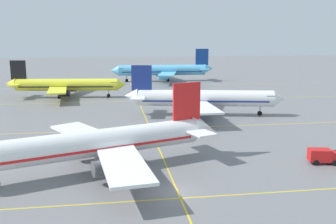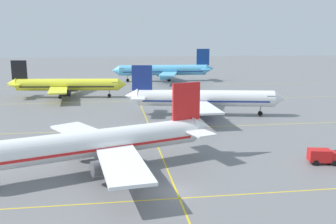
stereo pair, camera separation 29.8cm
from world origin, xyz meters
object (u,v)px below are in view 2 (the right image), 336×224
at_px(airliner_front_gate, 98,143).
at_px(airliner_far_left_stand, 164,70).
at_px(service_truck_red_van, 323,156).
at_px(airliner_second_row, 203,98).
at_px(airliner_third_row, 66,85).

xyz_separation_m(airliner_front_gate, airliner_far_left_stand, (22.82, 101.80, 0.59)).
distance_m(airliner_front_gate, service_truck_red_van, 31.71).
bearing_deg(airliner_far_left_stand, airliner_second_row, -90.24).
distance_m(airliner_front_gate, airliner_far_left_stand, 104.33).
bearing_deg(airliner_second_row, airliner_far_left_stand, 89.76).
bearing_deg(airliner_second_row, airliner_front_gate, -123.81).
distance_m(airliner_front_gate, airliner_third_row, 65.66).
bearing_deg(airliner_third_row, airliner_second_row, -42.28).
bearing_deg(service_truck_red_van, airliner_third_row, 122.93).
xyz_separation_m(airliner_far_left_stand, service_truck_red_van, (8.73, -103.70, -3.23)).
xyz_separation_m(airliner_second_row, airliner_far_left_stand, (0.28, 68.16, 0.51)).
bearing_deg(airliner_front_gate, airliner_second_row, 56.19).
xyz_separation_m(airliner_front_gate, airliner_third_row, (-11.54, 64.64, -0.06)).
xyz_separation_m(airliner_third_row, service_truck_red_van, (43.09, -66.54, -2.57)).
xyz_separation_m(airliner_second_row, service_truck_red_van, (9.01, -35.55, -2.72)).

